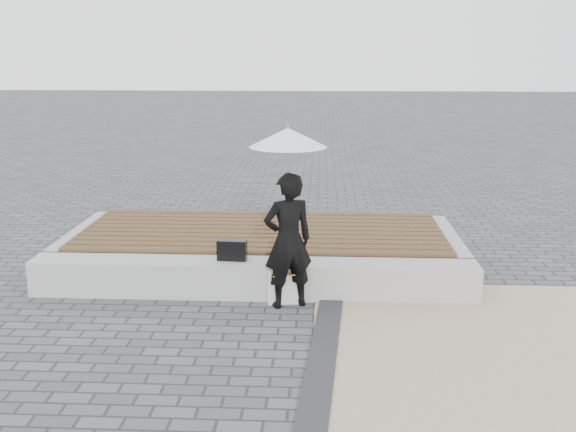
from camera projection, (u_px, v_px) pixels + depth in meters
The scene contains 10 objects.
ground at pixel (235, 358), 6.01m from camera, with size 80.00×80.00×0.00m, color #505055.
edging_band at pixel (318, 385), 5.49m from camera, with size 0.25×5.20×0.04m, color #2C2C2E.
seating_ledge at pixel (253, 278), 7.52m from camera, with size 5.00×0.45×0.40m, color #A9AAA5.
timber_platform at pixel (262, 247), 8.68m from camera, with size 5.00×2.00×0.40m, color #A5A4A0.
timber_decking at pixel (262, 231), 8.62m from camera, with size 4.60×2.00×0.04m, color brown, non-canonical shape.
woman at pixel (288, 241), 7.06m from camera, with size 0.53×0.35×1.46m, color black.
parasol at pixel (288, 137), 6.79m from camera, with size 0.80×0.80×1.02m.
handbag at pixel (232, 250), 7.46m from camera, with size 0.33×0.12×0.23m, color black.
canvas_tote at pixel (283, 287), 7.28m from camera, with size 0.33×0.14×0.35m, color silver.
magazine at pixel (283, 273), 7.18m from camera, with size 0.26×0.19×0.01m, color red.
Camera 1 is at (0.76, -5.49, 2.69)m, focal length 41.74 mm.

